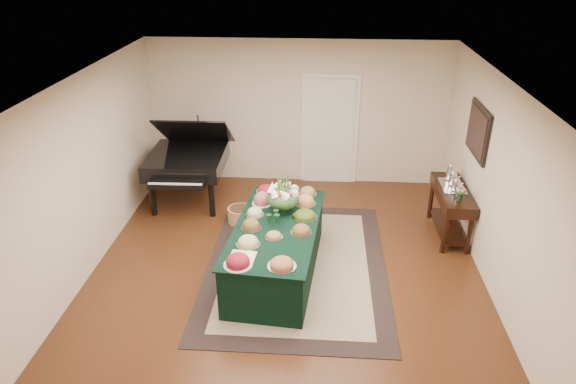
# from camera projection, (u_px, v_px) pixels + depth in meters

# --- Properties ---
(ground) EXTENTS (6.00, 6.00, 0.00)m
(ground) POSITION_uv_depth(u_px,v_px,m) (287.00, 266.00, 7.43)
(ground) COLOR black
(ground) RESTS_ON ground
(area_rug) EXTENTS (2.56, 3.59, 0.01)m
(area_rug) POSITION_uv_depth(u_px,v_px,m) (297.00, 265.00, 7.44)
(area_rug) COLOR black
(area_rug) RESTS_ON ground
(kitchen_doorway) EXTENTS (1.05, 0.07, 2.10)m
(kitchen_doorway) POSITION_uv_depth(u_px,v_px,m) (330.00, 131.00, 9.59)
(kitchen_doorway) COLOR silver
(kitchen_doorway) RESTS_ON ground
(buffet_table) EXTENTS (1.31, 2.43, 0.76)m
(buffet_table) POSITION_uv_depth(u_px,v_px,m) (277.00, 249.00, 7.12)
(buffet_table) COLOR black
(buffet_table) RESTS_ON ground
(food_platters) EXTENTS (1.10, 2.32, 0.15)m
(food_platters) POSITION_uv_depth(u_px,v_px,m) (275.00, 219.00, 7.03)
(food_platters) COLOR silver
(food_platters) RESTS_ON buffet_table
(cutting_board) EXTENTS (0.34, 0.34, 0.10)m
(cutting_board) POSITION_uv_depth(u_px,v_px,m) (242.00, 255.00, 6.24)
(cutting_board) COLOR tan
(cutting_board) RESTS_ON buffet_table
(green_goblets) EXTENTS (0.18, 0.21, 0.18)m
(green_goblets) POSITION_uv_depth(u_px,v_px,m) (274.00, 219.00, 6.94)
(green_goblets) COLOR black
(green_goblets) RESTS_ON buffet_table
(floral_centerpiece) EXTENTS (0.47, 0.47, 0.47)m
(floral_centerpiece) POSITION_uv_depth(u_px,v_px,m) (283.00, 195.00, 7.19)
(floral_centerpiece) COLOR black
(floral_centerpiece) RESTS_ON buffet_table
(grand_piano) EXTENTS (1.43, 1.60, 1.62)m
(grand_piano) POSITION_uv_depth(u_px,v_px,m) (187.00, 160.00, 8.92)
(grand_piano) COLOR black
(grand_piano) RESTS_ON ground
(wicker_basket) EXTENTS (0.41, 0.41, 0.26)m
(wicker_basket) POSITION_uv_depth(u_px,v_px,m) (240.00, 215.00, 8.53)
(wicker_basket) COLOR #A37042
(wicker_basket) RESTS_ON ground
(mahogany_sideboard) EXTENTS (0.45, 1.30, 0.80)m
(mahogany_sideboard) POSITION_uv_depth(u_px,v_px,m) (452.00, 200.00, 7.96)
(mahogany_sideboard) COLOR black
(mahogany_sideboard) RESTS_ON ground
(tea_service) EXTENTS (0.34, 0.74, 0.30)m
(tea_service) POSITION_uv_depth(u_px,v_px,m) (453.00, 181.00, 7.88)
(tea_service) COLOR silver
(tea_service) RESTS_ON mahogany_sideboard
(pink_bouquet) EXTENTS (0.17, 0.17, 0.22)m
(pink_bouquet) POSITION_uv_depth(u_px,v_px,m) (460.00, 192.00, 7.47)
(pink_bouquet) COLOR black
(pink_bouquet) RESTS_ON mahogany_sideboard
(wall_painting) EXTENTS (0.05, 0.95, 0.75)m
(wall_painting) POSITION_uv_depth(u_px,v_px,m) (478.00, 131.00, 7.44)
(wall_painting) COLOR black
(wall_painting) RESTS_ON ground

